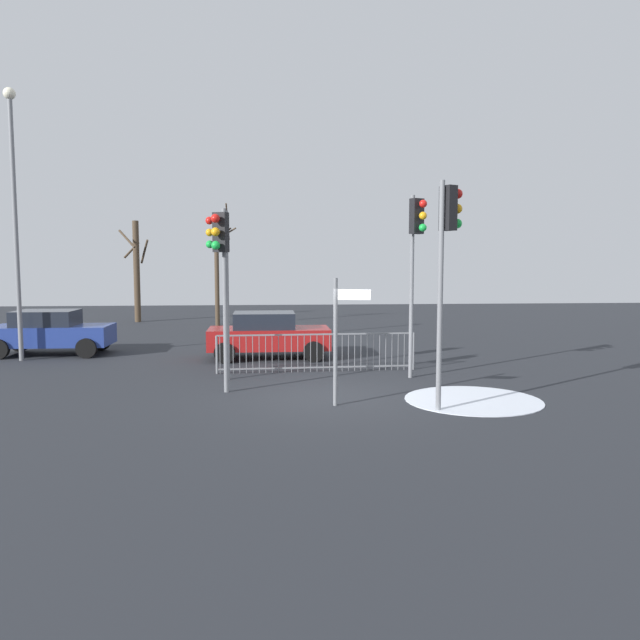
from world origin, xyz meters
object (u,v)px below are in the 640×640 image
object	(u,v)px
street_lamp	(14,200)
traffic_light_rear_right	(416,245)
direction_sign_post	(339,334)
bare_tree_centre	(137,269)
traffic_light_foreground_right	(447,243)
car_red_mid	(268,334)
bare_tree_left	(218,269)
car_blue_near	(50,332)
traffic_light_foreground_left	(221,257)
traffic_light_mid_right	(222,258)

from	to	relation	value
street_lamp	traffic_light_rear_right	bearing A→B (deg)	-18.70
direction_sign_post	street_lamp	world-z (taller)	street_lamp
traffic_light_rear_right	street_lamp	distance (m)	12.20
traffic_light_rear_right	bare_tree_centre	world-z (taller)	bare_tree_centre
traffic_light_foreground_right	direction_sign_post	bearing A→B (deg)	-129.12
car_red_mid	bare_tree_left	world-z (taller)	bare_tree_left
car_blue_near	car_red_mid	bearing A→B (deg)	-10.70
traffic_light_foreground_left	traffic_light_rear_right	xyz separation A→B (m)	(5.01, -0.26, 0.30)
traffic_light_foreground_right	street_lamp	size ratio (longest dim) A/B	0.57
street_lamp	car_red_mid	bearing A→B (deg)	-1.28
traffic_light_mid_right	traffic_light_foreground_right	world-z (taller)	traffic_light_foreground_right
traffic_light_foreground_right	car_blue_near	bearing A→B (deg)	-153.51
traffic_light_mid_right	car_red_mid	xyz separation A→B (m)	(1.02, 5.16, -2.37)
traffic_light_rear_right	direction_sign_post	xyz separation A→B (m)	(-2.32, -2.89, -1.95)
street_lamp	traffic_light_foreground_left	bearing A→B (deg)	-29.27
traffic_light_foreground_left	direction_sign_post	size ratio (longest dim) A/B	1.60
traffic_light_mid_right	direction_sign_post	bearing A→B (deg)	173.80
traffic_light_mid_right	direction_sign_post	world-z (taller)	traffic_light_mid_right
traffic_light_foreground_left	bare_tree_centre	size ratio (longest dim) A/B	0.85
street_lamp	bare_tree_centre	size ratio (longest dim) A/B	1.61
traffic_light_rear_right	traffic_light_foreground_right	world-z (taller)	traffic_light_rear_right
direction_sign_post	bare_tree_left	world-z (taller)	bare_tree_left
traffic_light_foreground_left	direction_sign_post	distance (m)	4.47
direction_sign_post	bare_tree_left	bearing A→B (deg)	116.97
traffic_light_rear_right	bare_tree_centre	xyz separation A→B (m)	(-10.49, 16.19, -0.83)
traffic_light_rear_right	traffic_light_foreground_left	bearing A→B (deg)	-28.95
traffic_light_foreground_right	bare_tree_centre	xyz separation A→B (m)	(-10.31, 19.61, -0.77)
car_blue_near	traffic_light_rear_right	bearing A→B (deg)	-24.73
traffic_light_rear_right	car_blue_near	world-z (taller)	traffic_light_rear_right
car_red_mid	street_lamp	distance (m)	8.70
car_red_mid	bare_tree_left	xyz separation A→B (m)	(-2.41, 10.37, 1.92)
traffic_light_rear_right	direction_sign_post	distance (m)	4.19
traffic_light_foreground_left	car_blue_near	xyz separation A→B (m)	(-5.97, 4.80, -2.43)
traffic_light_foreground_left	car_red_mid	distance (m)	4.38
direction_sign_post	street_lamp	distance (m)	11.88
traffic_light_mid_right	traffic_light_foreground_left	world-z (taller)	traffic_light_foreground_left
traffic_light_mid_right	traffic_light_foreground_left	bearing A→B (deg)	-61.32
street_lamp	direction_sign_post	bearing A→B (deg)	-36.50
street_lamp	bare_tree_centre	distance (m)	12.55
traffic_light_foreground_left	bare_tree_centre	xyz separation A→B (m)	(-5.48, 15.93, -0.53)
traffic_light_foreground_right	car_red_mid	bearing A→B (deg)	-178.20
traffic_light_foreground_left	car_red_mid	xyz separation A→B (m)	(1.18, 3.45, -2.43)
car_blue_near	street_lamp	distance (m)	4.35
direction_sign_post	traffic_light_foreground_right	bearing A→B (deg)	0.21
direction_sign_post	car_blue_near	bearing A→B (deg)	151.39
traffic_light_foreground_right	direction_sign_post	xyz separation A→B (m)	(-2.14, 0.52, -1.90)
bare_tree_centre	traffic_light_foreground_left	bearing A→B (deg)	-71.03
traffic_light_mid_right	bare_tree_centre	bearing A→B (deg)	-48.84
car_red_mid	car_blue_near	distance (m)	7.28
car_blue_near	street_lamp	xyz separation A→B (m)	(-0.49, -1.18, 4.15)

